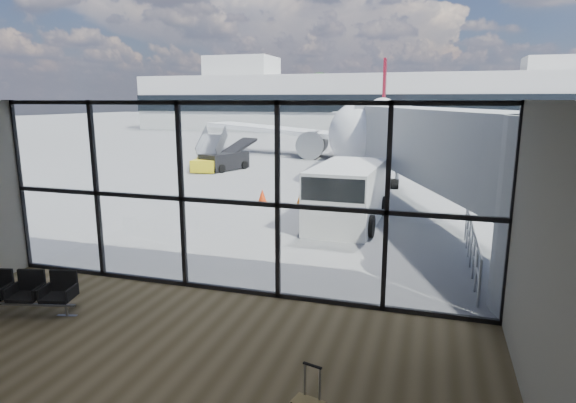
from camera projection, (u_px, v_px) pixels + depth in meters
The scene contains 19 objects.
ground at pixel (389, 145), 48.94m from camera, with size 220.00×220.00×0.00m, color slate.
lounge_shell at pixel (82, 240), 6.49m from camera, with size 12.02×8.01×4.51m.
glass_curtain_wall at pixel (228, 200), 11.06m from camera, with size 12.10×0.12×4.50m.
jet_bridge at pixel (448, 153), 16.17m from camera, with size 8.00×16.50×4.33m.
apron_railing at pixel (472, 242), 13.05m from camera, with size 0.06×5.46×1.11m.
far_terminal at pixel (401, 102), 68.79m from camera, with size 80.00×12.20×11.00m.
tree_0 at pixel (165, 99), 90.80m from camera, with size 4.95×4.95×7.12m.
tree_1 at pixel (193, 96), 88.96m from camera, with size 5.61×5.61×8.07m.
tree_2 at pixel (223, 92), 87.11m from camera, with size 6.27×6.27×9.03m.
tree_3 at pixel (254, 99), 85.65m from camera, with size 4.95×4.95×7.12m.
tree_4 at pixel (286, 95), 83.80m from camera, with size 5.61×5.61×8.07m.
tree_5 at pixel (319, 91), 81.95m from camera, with size 6.27×6.27×9.03m.
seating_row at pixel (29, 290), 10.28m from camera, with size 2.10×1.04×0.93m.
airliner at pixel (376, 122), 39.04m from camera, with size 29.61×34.34×8.84m.
service_van at pixel (347, 194), 17.58m from camera, with size 2.56×5.08×2.19m.
belt_loader at pixel (226, 160), 31.45m from camera, with size 2.73×4.45×1.94m.
mobile_stairs at pixel (209, 163), 30.99m from camera, with size 1.97×3.31×2.22m.
traffic_cone_a at pixel (300, 200), 20.54m from camera, with size 0.44×0.44×0.62m.
traffic_cone_b at pixel (262, 196), 21.34m from camera, with size 0.43×0.43×0.62m.
Camera 1 is at (4.49, -9.95, 4.50)m, focal length 30.00 mm.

